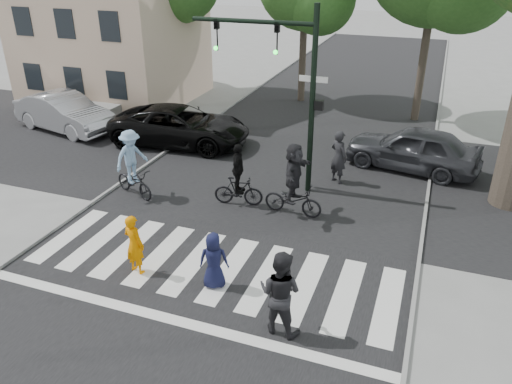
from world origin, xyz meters
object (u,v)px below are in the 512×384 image
pedestrian_child (214,261)px  cyclist_right (294,184)px  cyclist_left (133,168)px  car_suv (180,126)px  pedestrian_woman (134,244)px  pedestrian_adult (280,293)px  traffic_signal (287,74)px  cyclist_mid (238,180)px  car_silver (64,112)px  car_grey (413,148)px

pedestrian_child → cyclist_right: bearing=-118.3°
cyclist_left → car_suv: 4.86m
pedestrian_child → cyclist_right: (0.75, 4.17, 0.30)m
pedestrian_woman → pedestrian_adult: 4.14m
pedestrian_woman → traffic_signal: bearing=-95.0°
pedestrian_woman → pedestrian_child: (2.10, 0.13, -0.08)m
traffic_signal → cyclist_mid: traffic_signal is taller
cyclist_left → car_silver: bearing=144.8°
cyclist_mid → cyclist_right: bearing=-0.3°
pedestrian_child → car_suv: 9.96m
pedestrian_child → pedestrian_adult: size_ratio=0.74×
pedestrian_child → pedestrian_adult: (1.95, -0.93, 0.25)m
cyclist_right → cyclist_left: bearing=-173.9°
cyclist_left → cyclist_right: 5.32m
car_suv → car_silver: bearing=86.7°
pedestrian_adult → car_silver: 15.86m
pedestrian_woman → cyclist_mid: cyclist_mid is taller
cyclist_left → cyclist_right: (5.29, 0.56, 0.05)m
pedestrian_woman → car_silver: bearing=-29.5°
pedestrian_adult → car_suv: pedestrian_adult is taller
traffic_signal → car_silver: (-10.94, 2.26, -3.07)m
car_suv → car_grey: size_ratio=1.19×
cyclist_left → cyclist_right: bearing=6.1°
cyclist_right → car_grey: bearing=57.2°
cyclist_mid → cyclist_right: size_ratio=0.89×
pedestrian_child → car_silver: 13.73m
pedestrian_adult → car_grey: 10.14m
cyclist_left → pedestrian_child: bearing=-38.5°
pedestrian_child → cyclist_right: 4.25m
pedestrian_child → cyclist_left: (-4.54, 3.61, 0.25)m
car_grey → cyclist_left: bearing=-47.0°
pedestrian_woman → car_suv: bearing=-55.6°
cyclist_right → car_silver: bearing=161.2°
cyclist_mid → car_silver: size_ratio=0.41×
cyclist_left → car_silver: size_ratio=0.45×
pedestrian_child → car_grey: size_ratio=0.30×
traffic_signal → cyclist_right: bearing=-64.8°
pedestrian_woman → pedestrian_adult: bearing=-177.7°
traffic_signal → pedestrian_adult: (2.03, -6.86, -2.92)m
cyclist_left → car_suv: size_ratio=0.40×
traffic_signal → car_grey: 5.89m
car_silver → traffic_signal: bearing=-88.9°
car_suv → cyclist_left: bearing=-175.7°
pedestrian_adult → cyclist_right: bearing=-69.6°
pedestrian_adult → car_suv: (-7.31, 9.33, -0.19)m
pedestrian_adult → car_suv: bearing=-44.7°
pedestrian_woman → car_grey: (5.97, 9.15, 0.01)m
cyclist_right → car_suv: (-6.11, 4.22, -0.24)m
traffic_signal → pedestrian_adult: bearing=-73.5°
cyclist_right → car_silver: 12.44m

